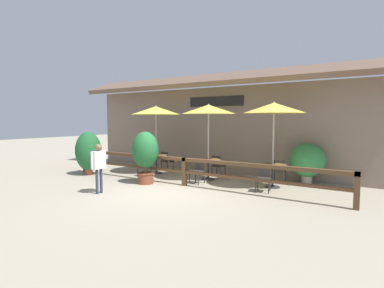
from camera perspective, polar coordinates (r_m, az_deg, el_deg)
The scene contains 19 objects.
ground_plane at distance 9.43m, azimuth -5.02°, elevation -9.06°, with size 60.00×60.00×0.00m, color #9E937F.
building_facade at distance 12.67m, azimuth 6.25°, elevation 4.31°, with size 14.28×1.49×4.23m.
patio_railing at distance 10.13m, azimuth -1.44°, elevation -4.08°, with size 10.40×0.14×0.95m.
patio_umbrella_near at distance 12.48m, azimuth -6.90°, elevation 6.33°, with size 2.01×2.01×2.82m.
dining_table_near at distance 12.58m, azimuth -6.81°, elevation -2.82°, with size 0.91×0.91×0.76m.
chair_near_streetside at distance 12.05m, azimuth -8.80°, elevation -3.85°, with size 0.46×0.46×0.84m.
chair_near_wallside at distance 13.14m, azimuth -4.86°, elevation -3.10°, with size 0.46×0.46×0.84m.
patio_umbrella_middle at distance 11.08m, azimuth 3.16°, elevation 6.57°, with size 2.01×2.01×2.82m.
dining_table_middle at distance 11.19m, azimuth 3.11°, elevation -3.71°, with size 0.91×0.91×0.76m.
chair_middle_streetside at distance 10.59m, azimuth 1.16°, elevation -4.96°, with size 0.44×0.44×0.84m.
chair_middle_wallside at distance 11.84m, azimuth 4.95°, elevation -3.96°, with size 0.43×0.43×0.84m.
patio_umbrella_far at distance 10.12m, azimuth 15.36°, elevation 6.60°, with size 2.01×2.01×2.82m.
dining_table_far at distance 10.24m, azimuth 15.12°, elevation -4.65°, with size 0.91×0.91×0.76m.
chair_far_streetside at distance 9.61m, azimuth 13.45°, elevation -6.08°, with size 0.49×0.49×0.84m.
chair_far_wallside at distance 10.95m, azimuth 16.23°, elevation -4.83°, with size 0.47×0.47×0.84m.
potted_plant_small_flowering at distance 12.83m, azimuth -19.13°, elevation -1.36°, with size 1.10×0.99×1.75m.
potted_plant_entrance_palm at distance 10.53m, azimuth -8.89°, elevation -1.69°, with size 0.96×0.86×1.83m.
potted_plant_tall_tropical at distance 11.12m, azimuth 21.11°, elevation -2.97°, with size 1.20×1.08×1.43m.
pedestrian at distance 9.45m, azimuth -17.37°, elevation -3.25°, with size 0.21×0.53×1.51m.
Camera 1 is at (5.56, -7.28, 2.23)m, focal length 28.00 mm.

